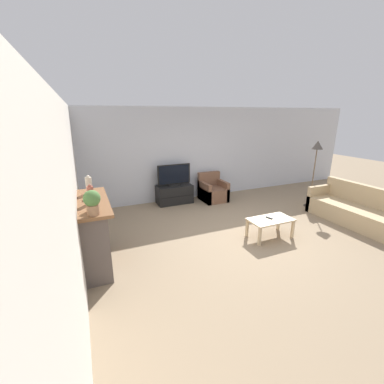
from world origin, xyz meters
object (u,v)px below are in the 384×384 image
fireplace (94,232)px  mantel_clock (90,194)px  mantel_vase_right (89,185)px  tv (174,176)px  mantel_vase_left (92,204)px  mantel_vase_centre_left (91,194)px  floor_lamp (317,151)px  couch (359,212)px  coffee_table (270,222)px  armchair (213,191)px  potted_plant (92,201)px  remote (269,218)px  tv_stand (174,194)px

fireplace → mantel_clock: bearing=83.6°
mantel_vase_right → tv: bearing=40.2°
mantel_vase_left → mantel_vase_centre_left: 0.36m
mantel_clock → floor_lamp: (5.72, 0.49, 0.33)m
couch → floor_lamp: size_ratio=1.23×
coffee_table → floor_lamp: (2.32, 1.09, 1.19)m
armchair → potted_plant: bearing=-140.1°
remote → floor_lamp: size_ratio=0.08×
mantel_vase_centre_left → armchair: mantel_vase_centre_left is taller
coffee_table → couch: (2.38, -0.27, -0.06)m
mantel_vase_centre_left → tv_stand: 3.57m
couch → remote: bearing=172.6°
mantel_clock → tv: bearing=44.5°
armchair → coffee_table: size_ratio=0.88×
couch → mantel_vase_right: bearing=168.5°
potted_plant → couch: bearing=-0.4°
mantel_vase_right → tv: (2.29, 1.94, -0.47)m
mantel_vase_centre_left → couch: size_ratio=0.14×
fireplace → tv_stand: (2.31, 2.42, -0.31)m
mantel_vase_right → floor_lamp: 5.73m
potted_plant → armchair: size_ratio=0.45×
floor_lamp → tv: bearing=152.7°
mantel_vase_centre_left → floor_lamp: size_ratio=0.17×
mantel_vase_right → mantel_clock: mantel_vase_right is taller
armchair → couch: size_ratio=0.36×
mantel_vase_left → armchair: 4.47m
mantel_clock → coffee_table: 3.55m
mantel_vase_centre_left → armchair: bearing=34.1°
tv_stand → floor_lamp: bearing=-27.3°
mantel_vase_left → mantel_clock: size_ratio=1.48×
mantel_vase_centre_left → tv: (2.29, 2.53, -0.47)m
tv → armchair: tv is taller
tv → couch: tv is taller
potted_plant → coffee_table: (3.40, 0.23, -0.99)m
mantel_vase_left → mantel_vase_centre_left: mantel_vase_centre_left is taller
tv → remote: 3.04m
fireplace → couch: fireplace is taller
mantel_vase_right → remote: bearing=-14.4°
coffee_table → tv: bearing=111.1°
mantel_clock → couch: (5.78, -0.87, -0.92)m
mantel_clock → tv_stand: mantel_clock is taller
mantel_vase_left → coffee_table: size_ratio=0.24×
fireplace → coffee_table: size_ratio=1.70×
mantel_vase_right → mantel_clock: 0.32m
fireplace → potted_plant: (0.02, -0.67, 0.76)m
armchair → coffee_table: bearing=-91.0°
fireplace → armchair: size_ratio=1.94×
mantel_vase_left → remote: 3.49m
mantel_vase_right → floor_lamp: size_ratio=0.18×
armchair → remote: (-0.05, -2.61, 0.15)m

